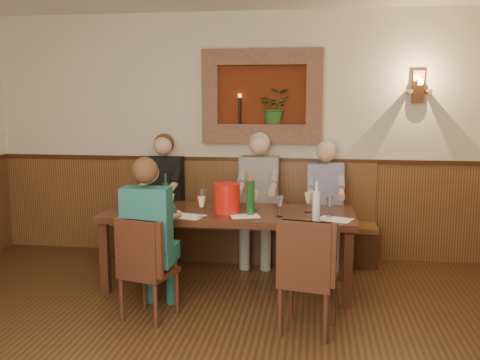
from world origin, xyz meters
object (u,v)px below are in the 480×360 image
object	(u,v)px
person_bench_left	(163,207)
person_bench_right	(325,215)
spittoon_bucket	(227,198)
wine_bottle_green_a	(250,197)
wine_bottle_green_b	(166,195)
person_bench_mid	(258,209)
water_bottle	(316,206)
chair_near_right	(307,299)
chair_near_left	(148,289)
dining_table	(229,219)
bench	(242,230)
person_chair_front	(151,251)

from	to	relation	value
person_bench_left	person_bench_right	size ratio (longest dim) A/B	1.04
spittoon_bucket	person_bench_left	bearing A→B (deg)	134.79
wine_bottle_green_a	wine_bottle_green_b	distance (m)	0.86
person_bench_left	person_bench_mid	world-z (taller)	person_bench_mid
water_bottle	chair_near_right	bearing A→B (deg)	-95.67
chair_near_left	spittoon_bucket	bearing A→B (deg)	72.00
person_bench_mid	water_bottle	distance (m)	1.40
spittoon_bucket	water_bottle	bearing A→B (deg)	-20.11
dining_table	spittoon_bucket	bearing A→B (deg)	-96.91
chair_near_left	water_bottle	size ratio (longest dim) A/B	2.36
chair_near_left	wine_bottle_green_b	world-z (taller)	wine_bottle_green_b
person_bench_left	water_bottle	xyz separation A→B (m)	(1.74, -1.21, 0.31)
bench	person_bench_mid	distance (m)	0.36
person_bench_right	wine_bottle_green_a	world-z (taller)	person_bench_right
bench	person_bench_mid	size ratio (longest dim) A/B	2.06
chair_near_left	person_bench_left	world-z (taller)	person_bench_left
person_bench_mid	person_chair_front	bearing A→B (deg)	-114.47
dining_table	wine_bottle_green_a	bearing A→B (deg)	-28.15
water_bottle	chair_near_left	bearing A→B (deg)	-160.61
wine_bottle_green_a	water_bottle	distance (m)	0.66
person_bench_right	person_chair_front	xyz separation A→B (m)	(-1.47, -1.62, -0.00)
chair_near_left	wine_bottle_green_a	xyz separation A→B (m)	(0.77, 0.74, 0.67)
person_bench_right	spittoon_bucket	size ratio (longest dim) A/B	4.84
person_bench_mid	wine_bottle_green_b	xyz separation A→B (m)	(-0.82, -0.82, 0.29)
person_bench_mid	person_chair_front	world-z (taller)	person_bench_mid
chair_near_right	water_bottle	size ratio (longest dim) A/B	2.52
spittoon_bucket	wine_bottle_green_a	size ratio (longest dim) A/B	0.69
dining_table	wine_bottle_green_a	size ratio (longest dim) A/B	5.84
bench	spittoon_bucket	xyz separation A→B (m)	(-0.01, -1.01, 0.56)
dining_table	chair_near_right	distance (m)	1.29
chair_near_right	wine_bottle_green_b	size ratio (longest dim) A/B	2.66
chair_near_right	person_bench_mid	world-z (taller)	person_bench_mid
person_chair_front	bench	bearing A→B (deg)	72.56
person_bench_left	person_chair_front	world-z (taller)	person_bench_left
chair_near_right	spittoon_bucket	size ratio (longest dim) A/B	3.30
water_bottle	wine_bottle_green_b	bearing A→B (deg)	164.96
dining_table	person_bench_mid	size ratio (longest dim) A/B	1.64
wine_bottle_green_a	water_bottle	world-z (taller)	wine_bottle_green_a
person_chair_front	wine_bottle_green_a	size ratio (longest dim) A/B	3.31
person_bench_mid	water_bottle	world-z (taller)	person_bench_mid
dining_table	bench	distance (m)	1.01
chair_near_right	person_chair_front	bearing A→B (deg)	-175.94
person_bench_left	spittoon_bucket	xyz separation A→B (m)	(0.90, -0.91, 0.30)
person_bench_right	chair_near_right	bearing A→B (deg)	-94.95
spittoon_bucket	wine_bottle_green_b	size ratio (longest dim) A/B	0.81
wine_bottle_green_b	water_bottle	bearing A→B (deg)	-15.04
person_bench_right	dining_table	bearing A→B (deg)	-137.96
chair_near_left	dining_table	bearing A→B (deg)	73.77
chair_near_right	bench	bearing A→B (deg)	123.67
dining_table	wine_bottle_green_b	world-z (taller)	wine_bottle_green_b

